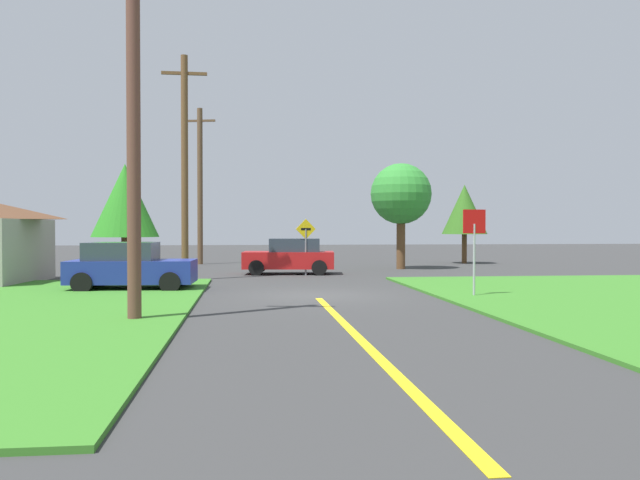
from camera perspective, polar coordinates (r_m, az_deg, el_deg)
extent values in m
plane|color=#363636|center=(20.46, -0.42, -4.84)|extent=(120.00, 120.00, 0.00)
cube|color=yellow|center=(12.60, 3.40, -8.53)|extent=(0.20, 14.00, 0.01)
cylinder|color=#9EA0A8|center=(20.16, 13.30, -1.78)|extent=(0.07, 0.07, 2.23)
cube|color=red|center=(20.14, 13.32, 1.59)|extent=(0.72, 0.11, 0.72)
cube|color=red|center=(29.74, -2.77, -1.75)|extent=(4.25, 2.19, 0.76)
cube|color=#2D3842|center=(29.70, -2.23, -0.44)|extent=(2.39, 1.80, 0.60)
cylinder|color=black|center=(28.96, -5.58, -2.43)|extent=(0.70, 0.28, 0.68)
cylinder|color=black|center=(30.72, -5.31, -2.23)|extent=(0.70, 0.28, 0.68)
cylinder|color=black|center=(28.86, -0.06, -2.43)|extent=(0.70, 0.28, 0.68)
cylinder|color=black|center=(30.62, -0.11, -2.23)|extent=(0.70, 0.28, 0.68)
cube|color=navy|center=(22.84, -16.04, -2.65)|extent=(4.19, 2.14, 0.76)
cube|color=#2D3842|center=(22.89, -16.92, -0.94)|extent=(2.33, 1.82, 0.60)
cylinder|color=black|center=(23.56, -12.22, -3.25)|extent=(0.69, 0.25, 0.68)
cylinder|color=black|center=(21.66, -12.96, -3.63)|extent=(0.69, 0.25, 0.68)
cylinder|color=black|center=(24.12, -18.80, -3.18)|extent=(0.69, 0.25, 0.68)
cylinder|color=black|center=(22.28, -20.08, -3.54)|extent=(0.69, 0.25, 0.68)
cylinder|color=brown|center=(15.39, -15.97, 10.66)|extent=(0.31, 0.31, 9.36)
cylinder|color=brown|center=(26.82, -11.73, 6.16)|extent=(0.28, 0.28, 8.99)
cube|color=brown|center=(27.42, -11.76, 14.05)|extent=(1.80, 0.16, 0.12)
cylinder|color=brown|center=(38.40, -10.43, 4.63)|extent=(0.31, 0.31, 8.99)
cube|color=brown|center=(38.82, -10.45, 10.20)|extent=(1.79, 0.47, 0.12)
cylinder|color=slate|center=(28.90, -1.25, -1.07)|extent=(0.08, 0.08, 2.05)
cube|color=yellow|center=(28.88, -1.25, 0.96)|extent=(0.90, 0.20, 0.91)
cube|color=black|center=(28.88, -1.25, 0.96)|extent=(0.45, 0.12, 0.10)
cylinder|color=brown|center=(33.59, 7.07, -0.31)|extent=(0.44, 0.44, 2.60)
sphere|color=#318931|center=(33.62, 7.08, 4.03)|extent=(3.10, 3.10, 3.10)
cylinder|color=brown|center=(39.49, 12.48, -0.75)|extent=(0.29, 0.29, 1.73)
cone|color=#30661C|center=(39.49, 12.50, 2.63)|extent=(2.65, 2.65, 2.92)
cylinder|color=brown|center=(36.83, -16.63, -0.99)|extent=(0.42, 0.42, 1.61)
cone|color=#28801E|center=(36.84, -16.65, 3.33)|extent=(3.59, 3.59, 3.95)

